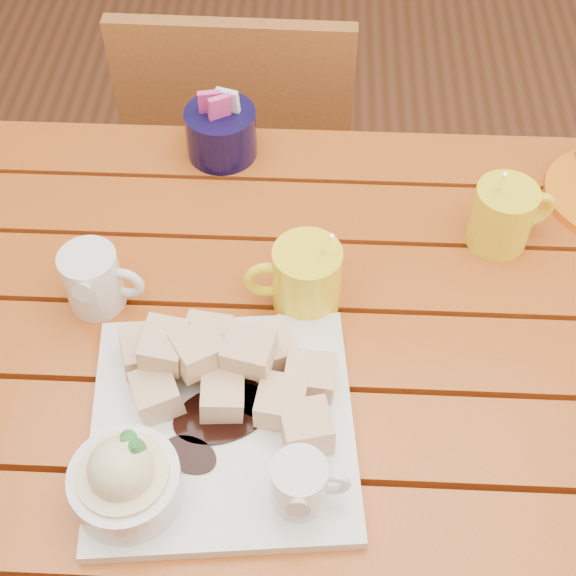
{
  "coord_description": "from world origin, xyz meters",
  "views": [
    {
      "loc": [
        0.05,
        -0.55,
        1.54
      ],
      "look_at": [
        0.03,
        0.03,
        0.82
      ],
      "focal_mm": 50.0,
      "sensor_mm": 36.0,
      "label": 1
    }
  ],
  "objects_px": {
    "table": "(267,392)",
    "coffee_mug_right": "(504,215)",
    "coffee_mug_left": "(304,277)",
    "dessert_plate": "(203,427)",
    "chair_far": "(246,159)"
  },
  "relations": [
    {
      "from": "table",
      "to": "coffee_mug_right",
      "type": "distance_m",
      "value": 0.38
    },
    {
      "from": "coffee_mug_right",
      "to": "chair_far",
      "type": "xyz_separation_m",
      "value": [
        -0.38,
        0.45,
        -0.33
      ]
    },
    {
      "from": "coffee_mug_left",
      "to": "chair_far",
      "type": "xyz_separation_m",
      "value": [
        -0.13,
        0.57,
        -0.33
      ]
    },
    {
      "from": "table",
      "to": "chair_far",
      "type": "xyz_separation_m",
      "value": [
        -0.08,
        0.64,
        -0.17
      ]
    },
    {
      "from": "table",
      "to": "coffee_mug_right",
      "type": "bearing_deg",
      "value": 31.9
    },
    {
      "from": "dessert_plate",
      "to": "coffee_mug_left",
      "type": "bearing_deg",
      "value": 63.03
    },
    {
      "from": "table",
      "to": "chair_far",
      "type": "bearing_deg",
      "value": 97.57
    },
    {
      "from": "coffee_mug_left",
      "to": "coffee_mug_right",
      "type": "bearing_deg",
      "value": 18.92
    },
    {
      "from": "dessert_plate",
      "to": "coffee_mug_right",
      "type": "relative_size",
      "value": 2.33
    },
    {
      "from": "dessert_plate",
      "to": "coffee_mug_right",
      "type": "height_order",
      "value": "coffee_mug_right"
    },
    {
      "from": "coffee_mug_left",
      "to": "chair_far",
      "type": "bearing_deg",
      "value": 96.83
    },
    {
      "from": "table",
      "to": "coffee_mug_right",
      "type": "relative_size",
      "value": 8.95
    },
    {
      "from": "table",
      "to": "coffee_mug_left",
      "type": "bearing_deg",
      "value": 56.86
    },
    {
      "from": "table",
      "to": "dessert_plate",
      "type": "relative_size",
      "value": 3.83
    },
    {
      "from": "table",
      "to": "coffee_mug_left",
      "type": "relative_size",
      "value": 8.62
    }
  ]
}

